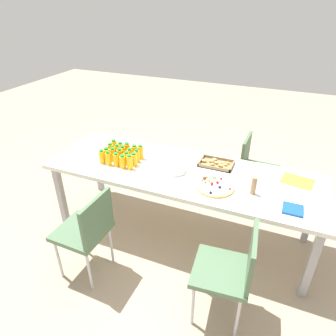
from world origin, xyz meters
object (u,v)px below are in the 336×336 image
Objects in this scene: juice_bottle_0 at (102,157)px; juice_bottle_2 at (116,160)px; chair_far_right at (254,166)px; fruit_pizza at (215,186)px; juice_bottle_12 at (123,153)px; snack_tray at (217,164)px; juice_bottle_7 at (120,156)px; juice_bottle_15 at (114,147)px; juice_bottle_14 at (137,156)px; party_table at (182,176)px; juice_bottle_16 at (121,149)px; chair_near_left at (88,229)px; juice_bottle_13 at (130,155)px; juice_bottle_9 at (134,160)px; juice_bottle_1 at (108,159)px; juice_bottle_6 at (113,155)px; juice_bottle_3 at (123,162)px; napkin_stack at (293,209)px; juice_bottle_10 at (111,150)px; juice_bottle_5 at (107,154)px; juice_bottle_11 at (117,152)px; plate_stack at (175,170)px; juice_bottle_18 at (134,151)px; juice_bottle_19 at (141,152)px; chair_near_right at (232,268)px; cardboard_tube at (254,186)px; juice_bottle_17 at (127,150)px; juice_bottle_4 at (130,162)px; juice_bottle_8 at (126,158)px; paper_folder at (297,181)px.

juice_bottle_0 is 1.02× the size of juice_bottle_2.
fruit_pizza is (-0.23, -0.94, 0.25)m from chair_far_right.
juice_bottle_12 is 0.46× the size of snack_tray.
juice_bottle_7 reaches higher than juice_bottle_0.
juice_bottle_14 is at bearing -14.19° from juice_bottle_15.
party_table is at bearing 156.07° from fruit_pizza.
juice_bottle_14 is 0.24m from juice_bottle_16.
juice_bottle_12 is at bearing 8.13° from chair_near_left.
juice_bottle_9 is at bearing -40.52° from juice_bottle_13.
juice_bottle_1 is 1.00× the size of juice_bottle_6.
juice_bottle_2 is 0.08m from juice_bottle_3.
juice_bottle_1 is 1.67m from napkin_stack.
fruit_pizza is at bearing -7.07° from juice_bottle_10.
juice_bottle_6 reaches higher than juice_bottle_5.
juice_bottle_11 reaches higher than juice_bottle_13.
plate_stack is at bearing -31.02° from chair_near_left.
chair_far_right reaches higher than fruit_pizza.
chair_near_left is at bearing -78.91° from juice_bottle_11.
juice_bottle_15 is at bearing 159.82° from juice_bottle_13.
fruit_pizza is at bearing -4.91° from juice_bottle_9.
juice_bottle_12 is (-0.01, 0.14, 0.00)m from juice_bottle_2.
juice_bottle_11 and juice_bottle_12 have the same top height.
juice_bottle_10 is (0.01, 0.14, 0.00)m from juice_bottle_0.
juice_bottle_10 reaches higher than juice_bottle_11.
juice_bottle_18 is at bearing -55.00° from chair_far_right.
plate_stack is (0.71, 0.04, -0.04)m from juice_bottle_5.
juice_bottle_19 is (0.00, 0.07, 0.01)m from juice_bottle_14.
juice_bottle_13 is (-1.19, 0.73, 0.30)m from chair_near_right.
juice_bottle_6 is at bearing -162.14° from snack_tray.
juice_bottle_9 is at bearing 46.29° from juice_bottle_3.
chair_far_right is 1.00× the size of chair_near_right.
juice_bottle_9 is 1.12m from cardboard_tube.
chair_near_left is 1.63m from napkin_stack.
juice_bottle_0 is 0.08m from juice_bottle_1.
juice_bottle_3 and juice_bottle_18 have the same top height.
juice_bottle_17 is (-0.09, 0.86, 0.31)m from chair_near_left.
chair_near_left is 5.71× the size of juice_bottle_11.
juice_bottle_5 is 0.99× the size of juice_bottle_13.
juice_bottle_19 is at bearing 168.29° from napkin_stack.
plate_stack is at bearing 10.64° from juice_bottle_1.
chair_far_right is 0.97m from cardboard_tube.
juice_bottle_12 is at bearing 176.89° from plate_stack.
juice_bottle_7 is at bearing -51.90° from chair_far_right.
juice_bottle_1 is at bearing -178.21° from juice_bottle_4.
party_table is 19.32× the size of juice_bottle_8.
snack_tray is at bearing -26.95° from chair_far_right.
chair_near_left is 0.86m from juice_bottle_10.
juice_bottle_2 is at bearing -69.69° from juice_bottle_16.
juice_bottle_2 is 0.57m from plate_stack.
juice_bottle_6 reaches higher than paper_folder.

